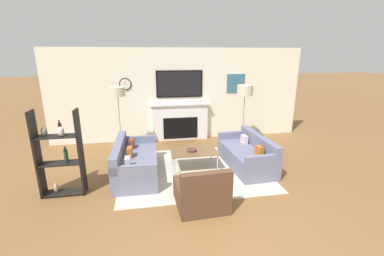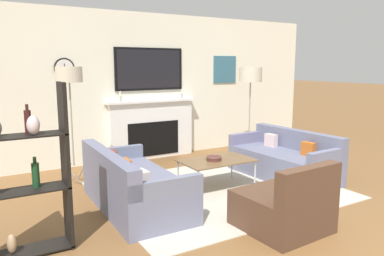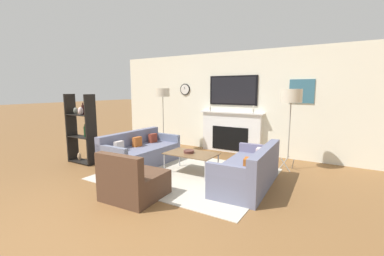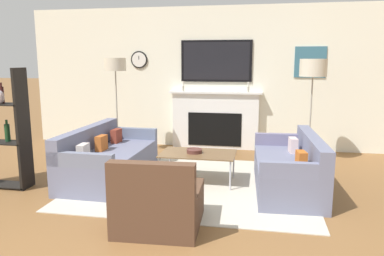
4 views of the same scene
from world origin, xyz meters
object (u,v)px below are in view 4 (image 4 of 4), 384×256
Objects in this scene: couch_right at (290,170)px; armchair at (159,204)px; couch_left at (108,160)px; decorative_bowl at (194,151)px; floor_lamp_left at (115,66)px; floor_lamp_right at (313,69)px; coffee_table at (198,155)px.

couch_right is 1.99m from armchair.
couch_left is 8.29× the size of decorative_bowl.
couch_right is 8.05× the size of decorative_bowl.
armchair is 3.97× the size of decorative_bowl.
floor_lamp_left is (-1.65, 1.29, 1.13)m from decorative_bowl.
couch_left is 1.05× the size of floor_lamp_left.
couch_right is 3.50m from floor_lamp_left.
floor_lamp_left is at bearing 180.00° from floor_lamp_right.
coffee_table is at bearing 3.53° from couch_left.
coffee_table is (1.31, 0.08, 0.13)m from couch_left.
armchair is at bearing -134.26° from couch_right.
coffee_table is 0.08m from decorative_bowl.
couch_right is at bearing -3.67° from coffee_table.
decorative_bowl is 2.38m from floor_lamp_left.
couch_left is at bearing -74.14° from floor_lamp_left.
armchair is 1.52m from coffee_table.
decorative_bowl is (1.26, 0.08, 0.18)m from couch_left.
couch_right reaches higher than decorative_bowl.
floor_lamp_right is (3.33, 0.00, -0.03)m from floor_lamp_left.
armchair is at bearing -93.56° from decorative_bowl.
couch_left is at bearing -176.47° from coffee_table.
armchair is 0.85× the size of coffee_table.
floor_lamp_left is at bearing 105.86° from couch_left.
floor_lamp_left is 3.34m from floor_lamp_right.
decorative_bowl is 2.39m from floor_lamp_right.
floor_lamp_left reaches higher than armchair.
couch_right is 1.72× the size of coffee_table.
armchair reaches higher than decorative_bowl.
decorative_bowl is at bearing 86.44° from armchair.
decorative_bowl is at bearing -142.55° from floor_lamp_right.
floor_lamp_right reaches higher than armchair.
armchair reaches higher than coffee_table.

